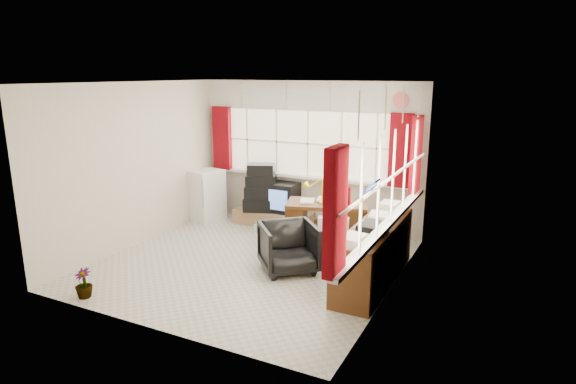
% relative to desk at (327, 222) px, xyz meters
% --- Properties ---
extents(ground, '(4.00, 4.00, 0.00)m').
position_rel_desk_xyz_m(ground, '(-0.71, -1.12, -0.39)').
color(ground, beige).
rests_on(ground, ground).
extents(room_walls, '(4.00, 4.00, 4.00)m').
position_rel_desk_xyz_m(room_walls, '(-0.71, -1.12, 1.11)').
color(room_walls, beige).
rests_on(room_walls, ground).
extents(window_back, '(3.70, 0.12, 3.60)m').
position_rel_desk_xyz_m(window_back, '(-0.71, 0.82, 0.55)').
color(window_back, '#F2E2C0').
rests_on(window_back, room_walls).
extents(window_right, '(0.12, 3.70, 3.60)m').
position_rel_desk_xyz_m(window_right, '(1.24, -1.12, 0.55)').
color(window_right, '#F2E2C0').
rests_on(window_right, room_walls).
extents(curtains, '(3.83, 3.83, 1.15)m').
position_rel_desk_xyz_m(curtains, '(0.22, -0.20, 1.06)').
color(curtains, maroon).
rests_on(curtains, room_walls).
extents(overhead_cabinets, '(3.98, 3.98, 0.48)m').
position_rel_desk_xyz_m(overhead_cabinets, '(0.27, -0.14, 1.86)').
color(overhead_cabinets, silver).
rests_on(overhead_cabinets, room_walls).
extents(desk, '(1.34, 0.93, 0.74)m').
position_rel_desk_xyz_m(desk, '(0.00, 0.00, 0.00)').
color(desk, '#5A3115').
rests_on(desk, ground).
extents(desk_lamp, '(0.14, 0.12, 0.38)m').
position_rel_desk_xyz_m(desk_lamp, '(-0.06, -0.06, 0.58)').
color(desk_lamp, yellow).
rests_on(desk_lamp, desk).
extents(task_chair, '(0.45, 0.47, 0.97)m').
position_rel_desk_xyz_m(task_chair, '(0.14, -0.03, 0.12)').
color(task_chair, black).
rests_on(task_chair, ground).
extents(office_chair, '(1.02, 1.02, 0.67)m').
position_rel_desk_xyz_m(office_chair, '(-0.11, -1.11, -0.06)').
color(office_chair, black).
rests_on(office_chair, ground).
extents(radiator, '(0.43, 0.27, 0.60)m').
position_rel_desk_xyz_m(radiator, '(0.27, -0.36, -0.15)').
color(radiator, white).
rests_on(radiator, ground).
extents(credenza, '(0.50, 2.00, 0.85)m').
position_rel_desk_xyz_m(credenza, '(1.02, -0.92, 0.00)').
color(credenza, '#5A3115').
rests_on(credenza, ground).
extents(file_tray, '(0.32, 0.40, 0.12)m').
position_rel_desk_xyz_m(file_tray, '(1.07, -1.22, 0.42)').
color(file_tray, black).
rests_on(file_tray, credenza).
extents(tv_bench, '(1.40, 0.50, 0.25)m').
position_rel_desk_xyz_m(tv_bench, '(-1.26, 0.60, -0.27)').
color(tv_bench, '#A98154').
rests_on(tv_bench, ground).
extents(crt_tv, '(0.57, 0.54, 0.51)m').
position_rel_desk_xyz_m(crt_tv, '(-1.12, 0.71, 0.11)').
color(crt_tv, black).
rests_on(crt_tv, tv_bench).
extents(hifi_stack, '(0.71, 0.58, 0.84)m').
position_rel_desk_xyz_m(hifi_stack, '(-1.47, 0.56, 0.24)').
color(hifi_stack, black).
rests_on(hifi_stack, tv_bench).
extents(mini_fridge, '(0.65, 0.66, 0.92)m').
position_rel_desk_xyz_m(mini_fridge, '(-2.51, 0.32, 0.07)').
color(mini_fridge, white).
rests_on(mini_fridge, ground).
extents(spray_bottle_a, '(0.14, 0.14, 0.27)m').
position_rel_desk_xyz_m(spray_bottle_a, '(-0.99, -0.28, -0.25)').
color(spray_bottle_a, white).
rests_on(spray_bottle_a, ground).
extents(spray_bottle_b, '(0.10, 0.11, 0.20)m').
position_rel_desk_xyz_m(spray_bottle_b, '(-1.31, 0.12, -0.29)').
color(spray_bottle_b, '#95DECB').
rests_on(spray_bottle_b, ground).
extents(flower_vase, '(0.21, 0.21, 0.36)m').
position_rel_desk_xyz_m(flower_vase, '(-1.95, -2.92, -0.21)').
color(flower_vase, black).
rests_on(flower_vase, ground).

